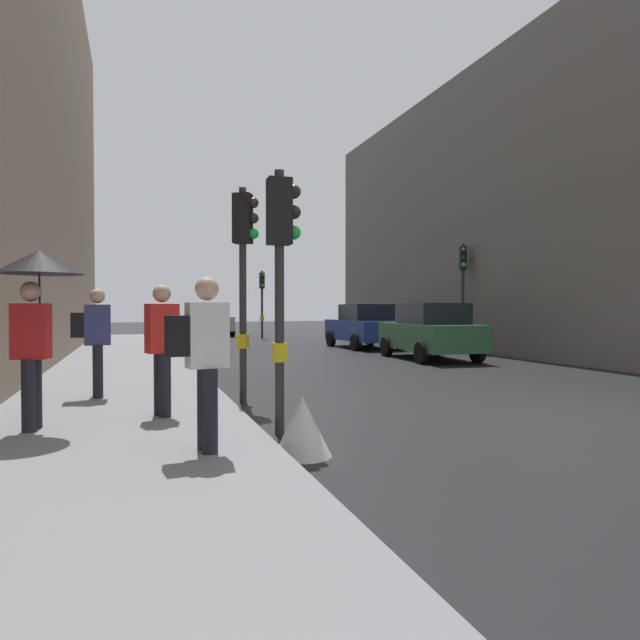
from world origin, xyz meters
TOP-DOWN VIEW (x-y plane):
  - ground_plane at (0.00, 0.00)m, footprint 120.00×120.00m
  - sidewalk_kerb at (-6.81, 6.00)m, footprint 3.38×40.00m
  - building_facade_right at (11.12, 11.42)m, footprint 12.00×25.42m
  - traffic_light_near_left at (-4.80, 0.10)m, footprint 0.43×0.25m
  - traffic_light_mid_street at (4.81, 11.19)m, footprint 0.34×0.45m
  - traffic_light_far_median at (-0.08, 22.88)m, footprint 0.24×0.43m
  - traffic_light_near_right at (-4.80, 2.64)m, footprint 0.45×0.36m
  - car_blue_van at (2.22, 14.29)m, footprint 2.08×4.23m
  - car_green_estate at (2.24, 8.93)m, footprint 2.20×4.29m
  - car_silver_hatchback at (-2.26, 26.57)m, footprint 2.19×4.29m
  - pedestrian_with_umbrella at (-7.68, 0.54)m, footprint 1.00×1.00m
  - pedestrian_with_grey_backpack at (-7.19, 3.00)m, footprint 0.61×0.36m
  - pedestrian_with_black_backpack at (-5.93, -1.12)m, footprint 0.63×0.37m
  - pedestrian_in_red_jacket at (-6.23, 0.99)m, footprint 0.46×0.36m
  - warning_sign_triangle at (-4.85, -1.03)m, footprint 0.64×0.64m

SIDE VIEW (x-z plane):
  - ground_plane at x=0.00m, z-range 0.00..0.00m
  - sidewalk_kerb at x=-6.81m, z-range 0.00..0.16m
  - warning_sign_triangle at x=-4.85m, z-range 0.00..0.65m
  - car_blue_van at x=2.22m, z-range 0.00..1.76m
  - car_green_estate at x=2.24m, z-range 0.00..1.76m
  - car_silver_hatchback at x=-2.26m, z-range 0.00..1.76m
  - pedestrian_in_red_jacket at x=-6.23m, z-range 0.25..2.02m
  - pedestrian_with_grey_backpack at x=-7.19m, z-range 0.28..2.05m
  - pedestrian_with_black_backpack at x=-5.93m, z-range 0.28..2.05m
  - pedestrian_with_umbrella at x=-7.68m, z-range 0.77..2.91m
  - traffic_light_near_left at x=-4.80m, z-range 0.64..4.00m
  - traffic_light_far_median at x=-0.08m, z-range 0.68..4.26m
  - traffic_light_near_right at x=-4.80m, z-range 0.69..4.34m
  - traffic_light_mid_street at x=4.81m, z-range 0.74..4.69m
  - building_facade_right at x=11.12m, z-range 0.00..10.45m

